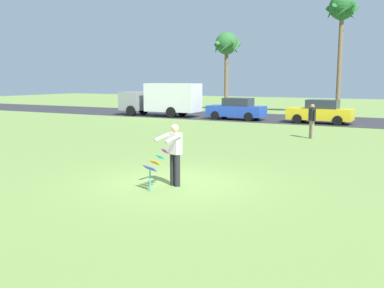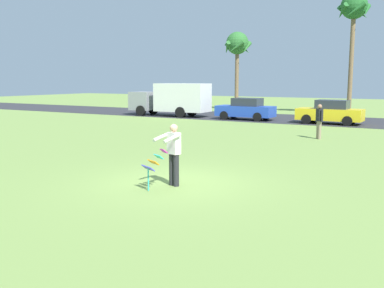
# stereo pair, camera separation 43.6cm
# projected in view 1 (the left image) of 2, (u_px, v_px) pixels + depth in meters

# --- Properties ---
(ground_plane) EXTENTS (120.00, 120.00, 0.00)m
(ground_plane) POSITION_uv_depth(u_px,v_px,m) (176.00, 183.00, 12.58)
(ground_plane) COLOR olive
(road_strip) EXTENTS (120.00, 8.00, 0.01)m
(road_strip) POSITION_uv_depth(u_px,v_px,m) (327.00, 121.00, 31.48)
(road_strip) COLOR #2D2D33
(road_strip) RESTS_ON ground
(person_kite_flyer) EXTENTS (0.68, 0.75, 1.73)m
(person_kite_flyer) POSITION_uv_depth(u_px,v_px,m) (174.00, 152.00, 12.08)
(person_kite_flyer) COLOR #26262B
(person_kite_flyer) RESTS_ON ground
(kite_held) EXTENTS (0.60, 0.72, 1.09)m
(kite_held) POSITION_uv_depth(u_px,v_px,m) (155.00, 164.00, 11.64)
(kite_held) COLOR #D83399
(kite_held) RESTS_ON ground
(parked_truck_grey_van) EXTENTS (6.77, 2.29, 2.62)m
(parked_truck_grey_van) POSITION_uv_depth(u_px,v_px,m) (164.00, 99.00, 34.93)
(parked_truck_grey_van) COLOR gray
(parked_truck_grey_van) RESTS_ON ground
(parked_car_blue) EXTENTS (4.21, 1.85, 1.60)m
(parked_car_blue) POSITION_uv_depth(u_px,v_px,m) (237.00, 109.00, 32.11)
(parked_car_blue) COLOR #2347B7
(parked_car_blue) RESTS_ON ground
(parked_car_yellow) EXTENTS (4.21, 1.86, 1.60)m
(parked_car_yellow) POSITION_uv_depth(u_px,v_px,m) (321.00, 112.00, 29.28)
(parked_car_yellow) COLOR yellow
(parked_car_yellow) RESTS_ON ground
(palm_tree_left_near) EXTENTS (2.58, 2.71, 7.36)m
(palm_tree_left_near) POSITION_uv_depth(u_px,v_px,m) (227.00, 46.00, 41.25)
(palm_tree_left_near) COLOR brown
(palm_tree_left_near) RESTS_ON ground
(palm_tree_right_near) EXTENTS (2.58, 2.71, 9.82)m
(palm_tree_right_near) POSITION_uv_depth(u_px,v_px,m) (342.00, 13.00, 35.51)
(palm_tree_right_near) COLOR brown
(palm_tree_right_near) RESTS_ON ground
(person_walker_far) EXTENTS (0.40, 0.45, 1.73)m
(person_walker_far) POSITION_uv_depth(u_px,v_px,m) (312.00, 120.00, 21.89)
(person_walker_far) COLOR gray
(person_walker_far) RESTS_ON ground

